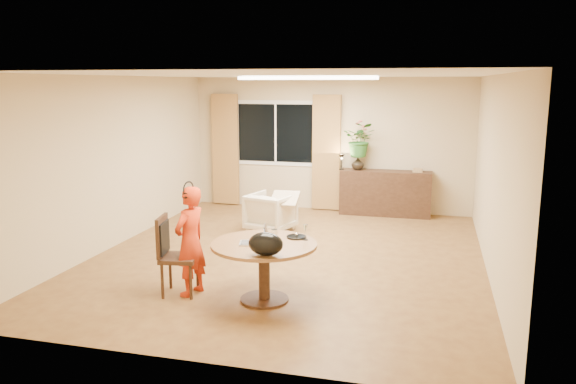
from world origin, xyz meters
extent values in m
plane|color=brown|center=(0.00, 0.00, 0.00)|extent=(6.50, 6.50, 0.00)
plane|color=white|center=(0.00, 0.00, 2.60)|extent=(6.50, 6.50, 0.00)
plane|color=tan|center=(0.00, 3.25, 1.30)|extent=(5.50, 0.00, 5.50)
plane|color=tan|center=(-2.75, 0.00, 1.30)|extent=(0.00, 6.50, 6.50)
plane|color=tan|center=(2.75, 0.00, 1.30)|extent=(0.00, 6.50, 6.50)
cube|color=white|center=(-1.10, 3.23, 1.50)|extent=(1.70, 0.02, 1.30)
cube|color=black|center=(-1.10, 3.22, 1.50)|extent=(1.55, 0.01, 1.15)
cube|color=white|center=(-1.10, 3.22, 1.50)|extent=(0.04, 0.01, 1.15)
cube|color=brown|center=(-2.15, 3.15, 1.15)|extent=(0.55, 0.08, 2.25)
cube|color=brown|center=(-0.05, 3.15, 1.15)|extent=(0.55, 0.08, 2.25)
cube|color=white|center=(0.00, 1.20, 2.57)|extent=(2.20, 0.35, 0.05)
cylinder|color=brown|center=(0.15, -1.69, 0.68)|extent=(1.22, 1.22, 0.04)
cylinder|color=black|center=(0.15, -1.69, 0.33)|extent=(0.13, 0.13, 0.66)
cylinder|color=black|center=(0.15, -1.69, 0.01)|extent=(0.56, 0.56, 0.03)
imported|color=#B62D0E|center=(-0.75, -1.71, 0.66)|extent=(0.55, 0.43, 1.31)
imported|color=beige|center=(-0.65, 1.33, 0.33)|extent=(0.86, 0.88, 0.65)
cube|color=black|center=(1.13, 3.01, 0.43)|extent=(1.71, 0.42, 0.85)
imported|color=black|center=(0.59, 3.01, 0.98)|extent=(0.25, 0.25, 0.25)
imported|color=#306D29|center=(0.63, 3.01, 1.43)|extent=(0.63, 0.55, 0.66)
camera|label=1|loc=(1.97, -7.60, 2.49)|focal=35.00mm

